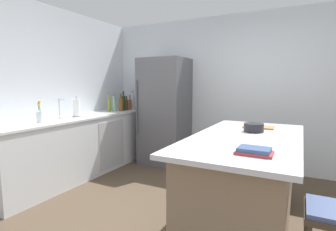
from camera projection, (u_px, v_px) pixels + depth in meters
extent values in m
plane|color=#4C3D2D|center=(185.00, 228.00, 2.60)|extent=(7.20, 7.20, 0.00)
cube|color=silver|center=(238.00, 92.00, 4.42)|extent=(6.00, 0.10, 2.60)
cube|color=silver|center=(23.00, 94.00, 3.57)|extent=(0.10, 6.00, 2.60)
cube|color=silver|center=(82.00, 146.00, 4.10)|extent=(0.63, 2.85, 0.91)
cube|color=silver|center=(81.00, 117.00, 4.04)|extent=(0.66, 2.88, 0.03)
cube|color=#B2B5BA|center=(112.00, 144.00, 4.27)|extent=(0.01, 0.60, 0.76)
cube|color=#8E755B|center=(245.00, 184.00, 2.58)|extent=(0.82, 1.80, 0.90)
cube|color=silver|center=(246.00, 138.00, 2.52)|extent=(0.98, 2.00, 0.04)
cube|color=#56565B|center=(165.00, 111.00, 4.68)|extent=(0.80, 0.68, 1.89)
cylinder|color=#4C4C51|center=(137.00, 107.00, 4.52)|extent=(0.02, 0.02, 0.94)
cube|color=#473828|center=(336.00, 216.00, 1.62)|extent=(0.36, 0.36, 0.04)
cylinder|color=silver|center=(60.00, 118.00, 3.77)|extent=(0.05, 0.05, 0.02)
cylinder|color=silver|center=(59.00, 108.00, 3.75)|extent=(0.02, 0.02, 0.28)
cylinder|color=silver|center=(62.00, 99.00, 3.71)|extent=(0.14, 0.02, 0.02)
cylinder|color=silver|center=(40.00, 117.00, 3.35)|extent=(0.08, 0.08, 0.14)
cylinder|color=#4C7F3D|center=(39.00, 111.00, 3.35)|extent=(0.01, 0.02, 0.19)
sphere|color=yellow|center=(39.00, 104.00, 3.34)|extent=(0.04, 0.04, 0.04)
cylinder|color=#4C7F3D|center=(39.00, 111.00, 3.34)|extent=(0.01, 0.01, 0.19)
sphere|color=yellow|center=(39.00, 104.00, 3.33)|extent=(0.04, 0.04, 0.04)
cylinder|color=#4C7F3D|center=(40.00, 110.00, 3.34)|extent=(0.01, 0.04, 0.22)
sphere|color=yellow|center=(40.00, 102.00, 3.32)|extent=(0.04, 0.04, 0.04)
cylinder|color=gray|center=(77.00, 116.00, 3.98)|extent=(0.14, 0.14, 0.01)
cylinder|color=white|center=(77.00, 108.00, 3.96)|extent=(0.11, 0.11, 0.26)
cylinder|color=gray|center=(76.00, 98.00, 3.94)|extent=(0.02, 0.02, 0.04)
cylinder|color=silver|center=(133.00, 103.00, 5.15)|extent=(0.07, 0.07, 0.27)
cylinder|color=silver|center=(133.00, 94.00, 5.13)|extent=(0.03, 0.03, 0.08)
cylinder|color=black|center=(133.00, 91.00, 5.12)|extent=(0.03, 0.03, 0.01)
cylinder|color=#994C23|center=(130.00, 105.00, 5.07)|extent=(0.06, 0.06, 0.20)
cylinder|color=#994C23|center=(130.00, 98.00, 5.05)|extent=(0.02, 0.02, 0.08)
cylinder|color=black|center=(130.00, 95.00, 5.05)|extent=(0.02, 0.02, 0.01)
cylinder|color=#5B3319|center=(126.00, 105.00, 5.01)|extent=(0.07, 0.07, 0.19)
cylinder|color=#5B3319|center=(126.00, 98.00, 4.99)|extent=(0.03, 0.03, 0.06)
cylinder|color=black|center=(126.00, 97.00, 4.99)|extent=(0.04, 0.04, 0.01)
cylinder|color=#19381E|center=(124.00, 103.00, 4.92)|extent=(0.07, 0.07, 0.28)
cylinder|color=#19381E|center=(123.00, 94.00, 4.90)|extent=(0.03, 0.03, 0.07)
cylinder|color=black|center=(123.00, 92.00, 4.89)|extent=(0.03, 0.03, 0.01)
cylinder|color=brown|center=(121.00, 105.00, 4.83)|extent=(0.09, 0.09, 0.23)
cylinder|color=brown|center=(121.00, 97.00, 4.81)|extent=(0.03, 0.03, 0.08)
cylinder|color=black|center=(121.00, 94.00, 4.80)|extent=(0.03, 0.03, 0.01)
cylinder|color=#8CB79E|center=(114.00, 105.00, 4.79)|extent=(0.08, 0.08, 0.21)
cylinder|color=#8CB79E|center=(113.00, 97.00, 4.77)|extent=(0.04, 0.04, 0.08)
cylinder|color=black|center=(113.00, 95.00, 4.77)|extent=(0.04, 0.04, 0.01)
cylinder|color=olive|center=(109.00, 105.00, 4.72)|extent=(0.05, 0.05, 0.25)
cylinder|color=olive|center=(109.00, 96.00, 4.70)|extent=(0.03, 0.03, 0.07)
cylinder|color=black|center=(109.00, 94.00, 4.69)|extent=(0.03, 0.03, 0.01)
cube|color=#A83338|center=(254.00, 153.00, 1.87)|extent=(0.26, 0.18, 0.02)
cube|color=#334770|center=(254.00, 149.00, 1.87)|extent=(0.23, 0.17, 0.03)
cylinder|color=black|center=(254.00, 128.00, 2.74)|extent=(0.21, 0.21, 0.09)
cube|color=#9E7042|center=(258.00, 127.00, 3.00)|extent=(0.34, 0.22, 0.02)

